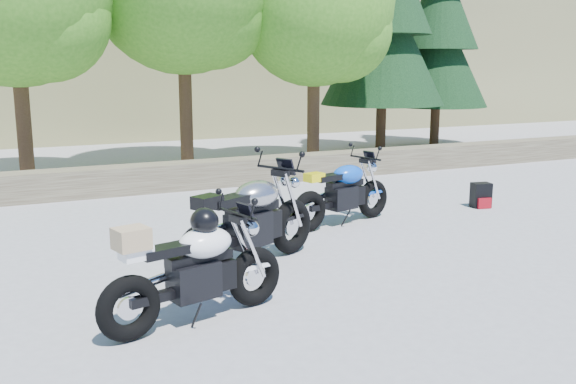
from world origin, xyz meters
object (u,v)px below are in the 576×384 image
(silver_bike, at_px, (251,222))
(white_bike, at_px, (194,268))
(backpack, at_px, (481,196))
(blue_bike, at_px, (343,193))

(silver_bike, distance_m, white_bike, 1.63)
(backpack, bearing_deg, white_bike, -143.68)
(silver_bike, distance_m, blue_bike, 2.38)
(silver_bike, relative_size, blue_bike, 1.10)
(white_bike, height_order, blue_bike, white_bike)
(silver_bike, xyz_separation_m, backpack, (4.57, 1.37, -0.34))
(white_bike, bearing_deg, silver_bike, 36.24)
(white_bike, xyz_separation_m, blue_bike, (3.00, 2.60, -0.05))
(white_bike, distance_m, backpack, 6.20)
(blue_bike, relative_size, backpack, 4.60)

